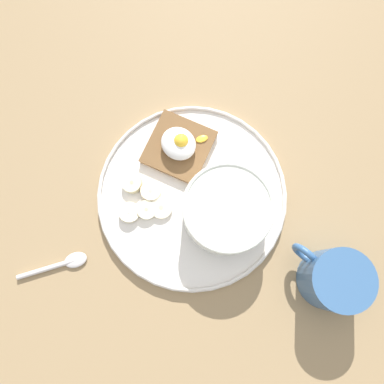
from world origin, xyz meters
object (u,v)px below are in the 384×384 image
Objects in this scene: oatmeal_bowl at (226,211)px; banana_slice_left at (132,183)px; poached_egg at (179,143)px; spoon at (61,264)px; banana_slice_front at (151,192)px; banana_slice_right at (129,213)px; toast_slice at (179,147)px; banana_slice_inner at (147,210)px; coffee_mug at (334,279)px; banana_slice_back at (161,208)px.

oatmeal_bowl reaches higher than banana_slice_left.
spoon is (0.18, -26.51, -3.18)cm from poached_egg.
poached_egg is (-12.96, 2.72, -0.68)cm from oatmeal_bowl.
banana_slice_right is (-0.00, -4.78, -0.11)cm from banana_slice_front.
spoon is at bearing -89.49° from toast_slice.
poached_egg is 11.84cm from banana_slice_inner.
coffee_mug reaches higher than banana_slice_front.
oatmeal_bowl is 3.75× the size of banana_slice_inner.
banana_slice_front reaches higher than toast_slice.
banana_slice_front reaches higher than spoon.
oatmeal_bowl is at bearing -11.85° from poached_egg.
banana_slice_inner is (1.66, 2.25, 0.06)cm from banana_slice_right.
coffee_mug is at bearing 23.85° from banana_slice_inner.
banana_slice_front is at bearing -151.91° from oatmeal_bowl.
poached_egg is at bearing 108.50° from banana_slice_inner.
toast_slice is 26.45cm from spoon.
banana_slice_right reaches higher than spoon.
coffee_mug reaches higher than oatmeal_bowl.
banana_slice_inner reaches higher than spoon.
poached_egg is 0.69× the size of spoon.
spoon is (0.23, -26.41, -1.31)cm from toast_slice.
coffee_mug is 1.17× the size of spoon.
oatmeal_bowl is 3.50× the size of banana_slice_back.
banana_slice_front is at bearing 89.97° from banana_slice_right.
toast_slice is 3.65× the size of banana_slice_right.
spoon is (-30.94, -27.56, -3.74)cm from coffee_mug.
toast_slice is 3.54× the size of banana_slice_inner.
coffee_mug is at bearing 18.44° from banana_slice_left.
oatmeal_bowl is 1.28× the size of spoon.
oatmeal_bowl is 27.28cm from spoon.
banana_slice_inner is (4.78, -1.39, -0.06)cm from banana_slice_left.
banana_slice_inner is (-1.39, -1.90, 0.12)cm from banana_slice_back.
banana_slice_front is 3.11cm from banana_slice_back.
banana_slice_inner is (1.65, -2.54, -0.05)cm from banana_slice_front.
coffee_mug reaches higher than spoon.
toast_slice is 10.44cm from banana_slice_back.
banana_slice_inner is 0.29× the size of coffee_mug.
toast_slice is 1.03× the size of coffee_mug.
toast_slice is at bearing -177.90° from coffee_mug.
banana_slice_left is at bearing -96.10° from toast_slice.
banana_slice_left is at bearing 94.28° from spoon.
poached_egg reaches higher than banana_slice_inner.
banana_slice_front is at bearing 20.17° from banana_slice_left.
coffee_mug is at bearing 1.93° from poached_egg.
oatmeal_bowl is at bearing 61.76° from spoon.
coffee_mug is 41.60cm from spoon.
banana_slice_front is 1.11× the size of banana_slice_right.
oatmeal_bowl is 15.88cm from banana_slice_left.
coffee_mug is (29.07, 9.59, 2.44)cm from banana_slice_front.
spoon is at bearing -102.86° from banana_slice_inner.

